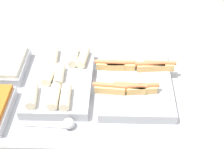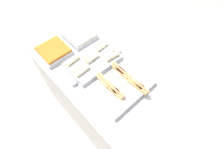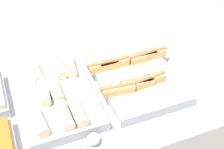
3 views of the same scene
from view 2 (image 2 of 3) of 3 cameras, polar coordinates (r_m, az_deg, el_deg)
The scene contains 8 objects.
ground_plane at distance 2.29m, azimuth 1.93°, elevation -15.79°, with size 12.00×12.00×0.00m, color #ADA393.
counter at distance 1.88m, azimuth 2.30°, elevation -11.25°, with size 1.80×0.77×0.88m.
tray_hotdogs at distance 1.46m, azimuth 3.14°, elevation -3.66°, with size 0.42×0.49×0.10m.
tray_wraps at distance 1.63m, azimuth -6.27°, elevation 4.57°, with size 0.32×0.47×0.10m.
tray_side_front at distance 1.78m, azimuth -18.46°, elevation 7.16°, with size 0.29×0.27×0.07m.
tray_side_back at distance 1.88m, azimuth -10.29°, elevation 12.26°, with size 0.29×0.27×0.07m.
serving_spoon_near at distance 1.53m, azimuth -12.57°, elevation -2.48°, with size 0.23×0.05×0.05m.
serving_spoon_far at distance 1.72m, azimuth 1.98°, elevation 7.95°, with size 0.21×0.05×0.05m.
Camera 2 is at (0.52, -0.58, 2.15)m, focal length 28.00 mm.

